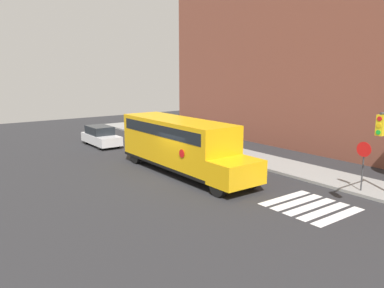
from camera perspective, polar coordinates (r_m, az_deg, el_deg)
ground_plane at (r=21.02m, az=-1.77°, el=-5.17°), size 60.00×60.00×0.00m
sidewalk_strip at (r=25.15m, az=10.49°, el=-2.46°), size 44.00×3.00×0.15m
building_backdrop at (r=29.60m, az=19.79°, el=12.16°), size 32.00×4.00×13.55m
crosswalk_stripes at (r=17.49m, az=17.55°, el=-9.07°), size 3.30×3.20×0.01m
school_bus at (r=21.80m, az=-1.86°, el=0.25°), size 10.29×2.57×3.11m
parked_car at (r=30.72m, az=-13.73°, el=1.16°), size 4.28×1.72×1.56m
stop_sign at (r=19.72m, az=24.64°, el=-2.14°), size 0.73×0.10×2.57m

